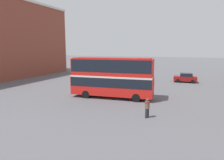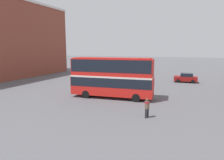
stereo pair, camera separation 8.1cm
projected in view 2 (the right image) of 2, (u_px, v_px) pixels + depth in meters
name	position (u px, v px, depth m)	size (l,w,h in m)	color
ground_plane	(116.00, 97.00, 25.20)	(240.00, 240.00, 0.00)	#5B5B60
double_decker_bus	(112.00, 75.00, 24.42)	(10.26, 3.61, 4.95)	red
pedestrian_foreground	(147.00, 106.00, 17.50)	(0.59, 0.59, 1.76)	#232328
parked_car_kerb_near	(186.00, 78.00, 35.91)	(4.07, 2.12, 1.67)	maroon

